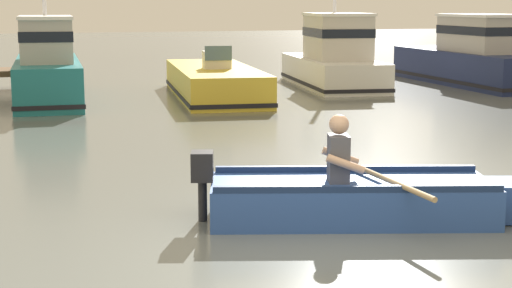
# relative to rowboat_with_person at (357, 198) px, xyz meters

# --- Properties ---
(ground_plane) EXTENTS (120.00, 120.00, 0.00)m
(ground_plane) POSITION_rel_rowboat_with_person_xyz_m (-0.95, -1.27, -0.25)
(ground_plane) COLOR slate
(rowboat_with_person) EXTENTS (3.66, 2.24, 1.19)m
(rowboat_with_person) POSITION_rel_rowboat_with_person_xyz_m (0.00, 0.00, 0.00)
(rowboat_with_person) COLOR #2D519E
(rowboat_with_person) RESTS_ON ground
(moored_boat_teal) EXTENTS (1.95, 5.78, 4.22)m
(moored_boat_teal) POSITION_rel_rowboat_with_person_xyz_m (-2.41, 12.32, 0.54)
(moored_boat_teal) COLOR #1E727A
(moored_boat_teal) RESTS_ON ground
(moored_boat_yellow) EXTENTS (2.76, 6.37, 1.34)m
(moored_boat_yellow) POSITION_rel_rowboat_with_person_xyz_m (1.72, 11.94, 0.11)
(moored_boat_yellow) COLOR gold
(moored_boat_yellow) RESTS_ON ground
(moored_boat_white) EXTENTS (2.72, 5.67, 4.21)m
(moored_boat_white) POSITION_rel_rowboat_with_person_xyz_m (5.66, 13.23, 0.52)
(moored_boat_white) COLOR white
(moored_boat_white) RESTS_ON ground
(moored_boat_navy) EXTENTS (2.41, 6.60, 2.07)m
(moored_boat_navy) POSITION_rel_rowboat_with_person_xyz_m (9.87, 12.47, 0.52)
(moored_boat_navy) COLOR #19234C
(moored_boat_navy) RESTS_ON ground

